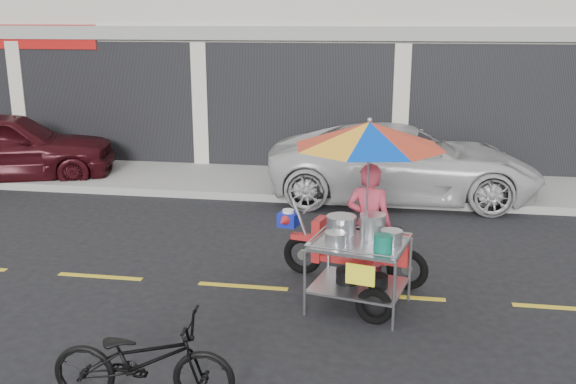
% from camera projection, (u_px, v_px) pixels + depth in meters
% --- Properties ---
extents(ground, '(90.00, 90.00, 0.00)m').
position_uv_depth(ground, '(397.00, 297.00, 8.10)').
color(ground, black).
extents(sidewalk, '(45.00, 3.00, 0.15)m').
position_uv_depth(sidewalk, '(398.00, 184.00, 13.32)').
color(sidewalk, gray).
rests_on(sidewalk, ground).
extents(centerline, '(42.00, 0.10, 0.01)m').
position_uv_depth(centerline, '(397.00, 297.00, 8.10)').
color(centerline, gold).
rests_on(centerline, ground).
extents(maroon_sedan, '(4.83, 3.21, 1.53)m').
position_uv_depth(maroon_sedan, '(6.00, 146.00, 13.69)').
color(maroon_sedan, '#330A0F').
rests_on(maroon_sedan, ground).
extents(white_pickup, '(5.29, 2.68, 1.44)m').
position_uv_depth(white_pickup, '(404.00, 162.00, 12.38)').
color(white_pickup, beige).
rests_on(white_pickup, ground).
extents(near_bicycle, '(1.71, 0.71, 0.88)m').
position_uv_depth(near_bicycle, '(143.00, 360.00, 5.75)').
color(near_bicycle, black).
rests_on(near_bicycle, ground).
extents(food_vendor_rig, '(2.30, 2.19, 2.33)m').
position_uv_depth(food_vendor_rig, '(366.00, 185.00, 7.73)').
color(food_vendor_rig, black).
rests_on(food_vendor_rig, ground).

